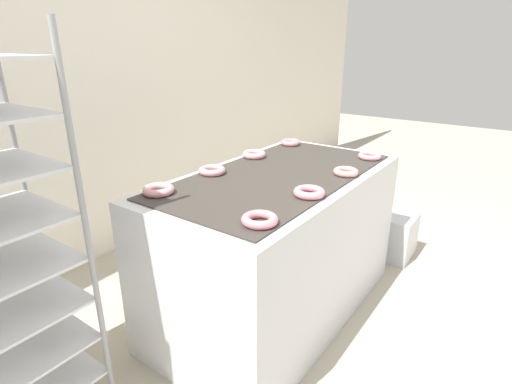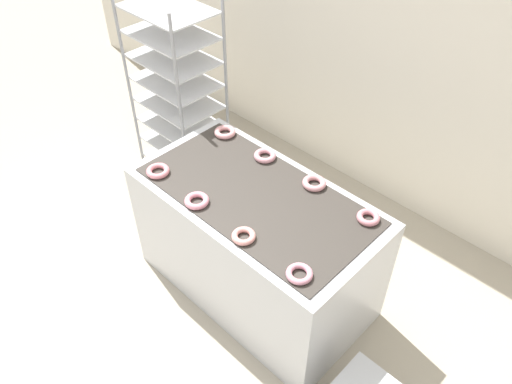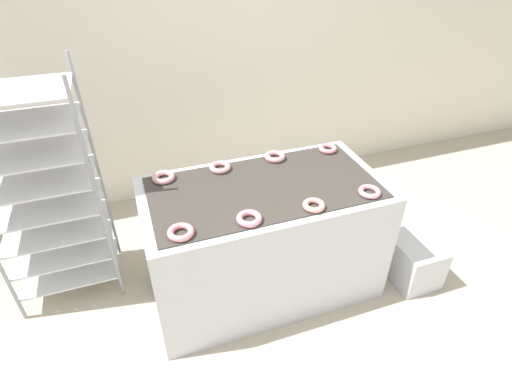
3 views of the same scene
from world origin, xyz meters
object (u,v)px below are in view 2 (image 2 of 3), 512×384
(donut_near_midleft, at_px, (197,201))
(donut_near_right, at_px, (299,274))
(donut_far_left, at_px, (225,132))
(donut_near_midright, at_px, (244,236))
(donut_far_midright, at_px, (314,183))
(donut_far_right, at_px, (368,217))
(baking_rack_cart, at_px, (177,92))
(fryer_machine, at_px, (256,244))
(donut_far_midleft, at_px, (265,156))
(donut_near_left, at_px, (158,171))

(donut_near_midleft, xyz_separation_m, donut_near_right, (0.78, 0.01, -0.00))
(donut_near_midleft, relative_size, donut_far_left, 0.99)
(donut_near_midright, bearing_deg, donut_far_midright, 90.31)
(donut_far_right, bearing_deg, donut_far_left, 179.75)
(baking_rack_cart, xyz_separation_m, donut_near_right, (1.90, -0.75, 0.06))
(baking_rack_cart, distance_m, donut_far_right, 1.93)
(donut_near_right, bearing_deg, fryer_machine, 153.83)
(baking_rack_cart, bearing_deg, donut_far_right, -5.33)
(fryer_machine, xyz_separation_m, donut_far_left, (-0.58, 0.29, 0.45))
(baking_rack_cart, bearing_deg, donut_far_midleft, -8.84)
(fryer_machine, relative_size, donut_far_left, 10.52)
(donut_near_midleft, bearing_deg, donut_near_left, 178.53)
(baking_rack_cart, bearing_deg, donut_near_right, -21.62)
(donut_near_left, relative_size, donut_near_midleft, 1.00)
(donut_far_midleft, bearing_deg, donut_near_left, -122.82)
(baking_rack_cart, height_order, donut_far_midright, baking_rack_cart)
(donut_near_left, height_order, donut_far_midright, donut_far_midright)
(baking_rack_cart, height_order, donut_far_midleft, baking_rack_cart)
(donut_near_left, distance_m, donut_far_right, 1.31)
(baking_rack_cart, relative_size, donut_near_midleft, 11.14)
(donut_near_right, bearing_deg, donut_far_midleft, 143.62)
(donut_near_left, distance_m, donut_far_midleft, 0.69)
(fryer_machine, height_order, donut_near_right, donut_near_right)
(donut_far_midleft, distance_m, donut_far_midright, 0.40)
(fryer_machine, relative_size, donut_far_right, 11.79)
(donut_near_left, bearing_deg, donut_near_right, -0.14)
(donut_near_midleft, height_order, donut_near_midright, donut_near_midleft)
(donut_far_midleft, height_order, donut_far_right, donut_far_midleft)
(donut_near_left, distance_m, donut_near_midleft, 0.38)
(baking_rack_cart, xyz_separation_m, donut_far_left, (0.74, -0.17, 0.06))
(donut_far_midright, bearing_deg, donut_far_midleft, -178.34)
(donut_far_midleft, bearing_deg, fryer_machine, -55.07)
(baking_rack_cart, distance_m, donut_far_midleft, 1.13)
(donut_far_midleft, bearing_deg, donut_near_midright, -55.80)
(fryer_machine, distance_m, donut_near_right, 0.79)
(donut_near_midleft, height_order, donut_far_right, donut_near_midleft)
(baking_rack_cart, xyz_separation_m, donut_near_midright, (1.52, -0.77, 0.06))
(donut_far_midleft, bearing_deg, donut_far_right, -0.42)
(donut_near_right, xyz_separation_m, donut_far_right, (0.02, 0.57, 0.00))
(baking_rack_cart, bearing_deg, donut_far_left, -13.27)
(donut_near_midright, xyz_separation_m, donut_far_midright, (-0.00, 0.61, 0.00))
(fryer_machine, bearing_deg, donut_far_midright, 57.50)
(donut_near_midright, relative_size, donut_far_midright, 0.91)
(fryer_machine, height_order, donut_far_midleft, donut_far_midleft)
(baking_rack_cart, xyz_separation_m, donut_far_midright, (1.51, -0.16, 0.06))
(donut_near_left, relative_size, donut_far_right, 1.10)
(donut_near_midleft, bearing_deg, donut_near_right, 0.52)
(baking_rack_cart, bearing_deg, donut_near_midleft, -34.12)
(donut_near_right, height_order, donut_far_left, donut_far_left)
(donut_near_midright, relative_size, donut_far_left, 0.90)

